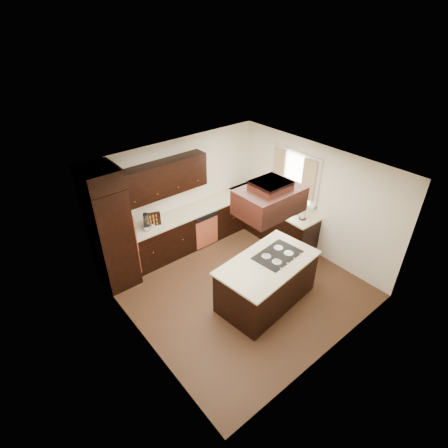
{
  "coord_description": "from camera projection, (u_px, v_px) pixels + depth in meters",
  "views": [
    {
      "loc": [
        -3.6,
        -3.9,
        4.84
      ],
      "look_at": [
        0.1,
        0.6,
        1.15
      ],
      "focal_mm": 28.0,
      "sensor_mm": 36.0,
      "label": 1
    }
  ],
  "objects": [
    {
      "name": "countertop_right",
      "position": [
        272.0,
        203.0,
        8.13
      ],
      "size": [
        0.63,
        2.4,
        0.04
      ],
      "primitive_type": "cube",
      "color": "beige",
      "rests_on": "base_cabinets_right"
    },
    {
      "name": "curtain_left",
      "position": [
        308.0,
        180.0,
        7.32
      ],
      "size": [
        0.02,
        0.34,
        0.9
      ],
      "primitive_type": "cube",
      "color": "beige",
      "rests_on": "wall_right"
    },
    {
      "name": "cooktop",
      "position": [
        278.0,
        255.0,
        6.42
      ],
      "size": [
        0.92,
        0.67,
        0.01
      ],
      "primitive_type": "cube",
      "rotation": [
        0.0,
        0.0,
        0.11
      ],
      "color": "black",
      "rests_on": "island_top"
    },
    {
      "name": "mixing_bowl",
      "position": [
        148.0,
        228.0,
        7.15
      ],
      "size": [
        0.32,
        0.32,
        0.06
      ],
      "primitive_type": "imported",
      "rotation": [
        0.0,
        0.0,
        0.43
      ],
      "color": "silver",
      "rests_on": "countertop_back"
    },
    {
      "name": "base_cabinets_right",
      "position": [
        271.0,
        220.0,
        8.38
      ],
      "size": [
        0.6,
        2.4,
        0.88
      ],
      "primitive_type": "cube",
      "color": "black",
      "rests_on": "floor"
    },
    {
      "name": "base_cabinets_back",
      "position": [
        189.0,
        229.0,
        8.03
      ],
      "size": [
        2.93,
        0.6,
        0.88
      ],
      "primitive_type": "cube",
      "color": "black",
      "rests_on": "floor"
    },
    {
      "name": "island",
      "position": [
        266.0,
        282.0,
        6.51
      ],
      "size": [
        1.93,
        1.19,
        0.88
      ],
      "primitive_type": "cube",
      "rotation": [
        0.0,
        0.0,
        0.11
      ],
      "color": "black",
      "rests_on": "floor"
    },
    {
      "name": "wall_right",
      "position": [
        313.0,
        200.0,
        7.53
      ],
      "size": [
        0.02,
        4.2,
        2.5
      ],
      "primitive_type": "cube",
      "color": "#ECE5CA",
      "rests_on": "ground"
    },
    {
      "name": "wall_back",
      "position": [
        178.0,
        194.0,
        7.77
      ],
      "size": [
        4.2,
        0.02,
        2.5
      ],
      "primitive_type": "cube",
      "color": "#ECE5CA",
      "rests_on": "ground"
    },
    {
      "name": "window_frame",
      "position": [
        295.0,
        175.0,
        7.65
      ],
      "size": [
        0.06,
        1.32,
        1.12
      ],
      "primitive_type": "cube",
      "color": "silver",
      "rests_on": "wall_right"
    },
    {
      "name": "blender_pitcher",
      "position": [
        146.0,
        220.0,
        7.02
      ],
      "size": [
        0.13,
        0.13,
        0.26
      ],
      "primitive_type": "cone",
      "color": "silver",
      "rests_on": "blender_base"
    },
    {
      "name": "ceiling",
      "position": [
        242.0,
        171.0,
        5.72
      ],
      "size": [
        4.2,
        4.2,
        0.02
      ],
      "primitive_type": "cube",
      "color": "white",
      "rests_on": "ground"
    },
    {
      "name": "window_pane",
      "position": [
        296.0,
        175.0,
        7.67
      ],
      "size": [
        0.0,
        1.2,
        1.0
      ],
      "primitive_type": "cube",
      "color": "white",
      "rests_on": "wall_right"
    },
    {
      "name": "floor",
      "position": [
        239.0,
        286.0,
        7.07
      ],
      "size": [
        4.2,
        4.2,
        0.02
      ],
      "primitive_type": "cube",
      "color": "brown",
      "rests_on": "ground"
    },
    {
      "name": "island_top",
      "position": [
        268.0,
        263.0,
        6.27
      ],
      "size": [
        2.0,
        1.26,
        0.04
      ],
      "primitive_type": "cube",
      "rotation": [
        0.0,
        0.0,
        0.11
      ],
      "color": "beige",
      "rests_on": "island"
    },
    {
      "name": "wall_oven_face",
      "position": [
        128.0,
        228.0,
        6.82
      ],
      "size": [
        0.05,
        0.62,
        0.78
      ],
      "primitive_type": "cube",
      "color": "#CE5E3E",
      "rests_on": "oven_column"
    },
    {
      "name": "dishwasher_front",
      "position": [
        207.0,
        232.0,
        8.01
      ],
      "size": [
        0.6,
        0.05,
        0.72
      ],
      "primitive_type": "cube",
      "color": "#CE5E3E",
      "rests_on": "floor"
    },
    {
      "name": "paper_towel",
      "position": [
        303.0,
        214.0,
        7.44
      ],
      "size": [
        0.13,
        0.13,
        0.22
      ],
      "primitive_type": "cylinder",
      "rotation": [
        0.0,
        0.0,
        -0.39
      ],
      "color": "silver",
      "rests_on": "countertop_right"
    },
    {
      "name": "oven_column",
      "position": [
        112.0,
        237.0,
        6.66
      ],
      "size": [
        0.65,
        0.75,
        2.12
      ],
      "primitive_type": "cube",
      "color": "black",
      "rests_on": "floor"
    },
    {
      "name": "soap_bottle",
      "position": [
        263.0,
        197.0,
        8.17
      ],
      "size": [
        0.1,
        0.1,
        0.17
      ],
      "primitive_type": "imported",
      "rotation": [
        0.0,
        0.0,
        0.36
      ],
      "color": "silver",
      "rests_on": "countertop_right"
    },
    {
      "name": "upper_cabinets",
      "position": [
        163.0,
        179.0,
        7.13
      ],
      "size": [
        2.0,
        0.34,
        0.72
      ],
      "primitive_type": "cube",
      "color": "black",
      "rests_on": "wall_back"
    },
    {
      "name": "wall_left",
      "position": [
        136.0,
        285.0,
        5.27
      ],
      "size": [
        0.02,
        4.2,
        2.5
      ],
      "primitive_type": "cube",
      "color": "#ECE5CA",
      "rests_on": "ground"
    },
    {
      "name": "curtain_right",
      "position": [
        279.0,
        168.0,
        7.87
      ],
      "size": [
        0.02,
        0.34,
        0.9
      ],
      "primitive_type": "cube",
      "color": "beige",
      "rests_on": "wall_right"
    },
    {
      "name": "wall_front",
      "position": [
        338.0,
        298.0,
        5.02
      ],
      "size": [
        4.2,
        0.02,
        2.5
      ],
      "primitive_type": "cube",
      "color": "#ECE5CA",
      "rests_on": "ground"
    },
    {
      "name": "countertop_back",
      "position": [
        188.0,
        212.0,
        7.77
      ],
      "size": [
        2.93,
        0.63,
        0.04
      ],
      "primitive_type": "cube",
      "color": "beige",
      "rests_on": "base_cabinets_back"
    },
    {
      "name": "range_hood",
      "position": [
        269.0,
        201.0,
        5.61
      ],
      "size": [
        1.05,
        0.72,
        0.42
      ],
      "primitive_type": "cube",
      "color": "black",
      "rests_on": "ceiling"
    },
    {
      "name": "sink_rim",
      "position": [
        283.0,
        208.0,
        7.9
      ],
      "size": [
        0.52,
        0.84,
        0.01
      ],
      "primitive_type": "cube",
      "color": "silver",
      "rests_on": "countertop_right"
    },
    {
      "name": "hood_duct",
      "position": [
        271.0,
        185.0,
        5.46
      ],
      "size": [
        0.55,
        0.5,
        0.13
      ],
      "primitive_type": "cube",
      "color": "black",
      "rests_on": "ceiling"
    },
    {
      "name": "spice_rack",
      "position": [
        152.0,
        219.0,
        7.21
      ],
      "size": [
        0.35,
        0.19,
        0.28
      ],
      "primitive_type": "cube",
      "rotation": [
        0.0,
        0.0,
        -0.33
      ],
      "color": "black",
      "rests_on": "countertop_back"
    },
    {
      "name": "blender_base",
      "position": [
        147.0,
        228.0,
        7.11
      ],
      "size": [
        0.15,
        0.15,
        0.1
      ],
      "primitive_type": "cylinder",
      "color": "silver",
      "rests_on": "countertop_back"
    }
  ]
}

